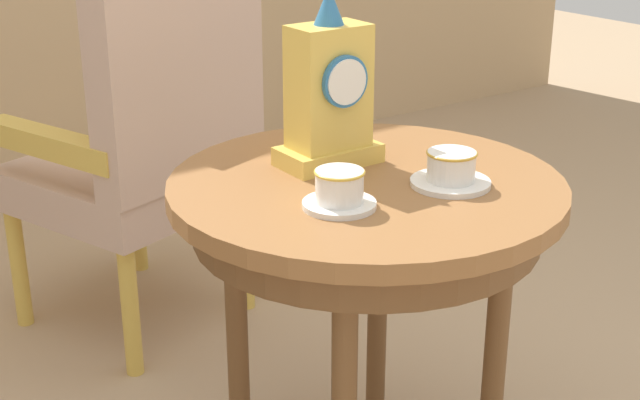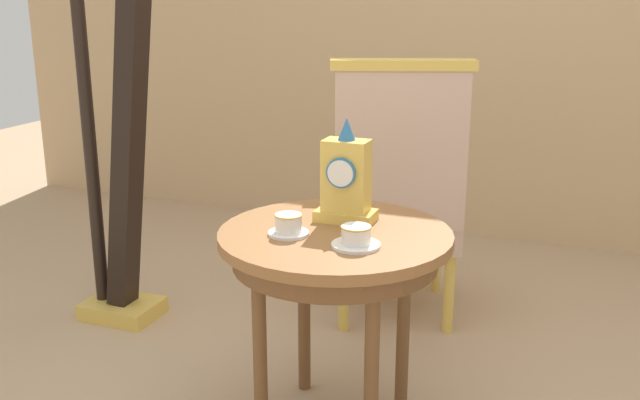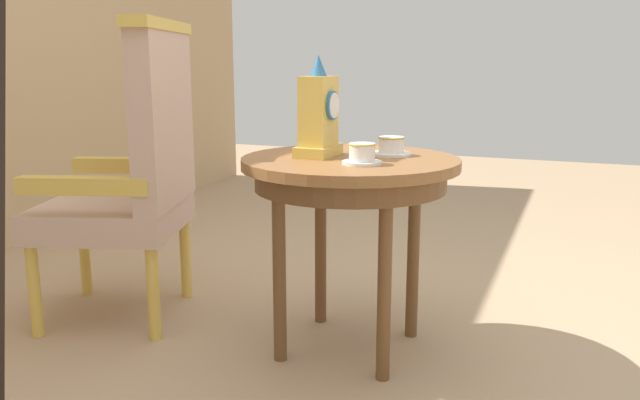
% 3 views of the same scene
% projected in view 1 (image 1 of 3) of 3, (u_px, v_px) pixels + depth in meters
% --- Properties ---
extents(side_table, '(0.73, 0.73, 0.68)m').
position_uv_depth(side_table, '(366.00, 219.00, 1.68)').
color(side_table, brown).
rests_on(side_table, ground).
extents(teacup_left, '(0.13, 0.13, 0.07)m').
position_uv_depth(teacup_left, '(339.00, 190.00, 1.51)').
color(teacup_left, white).
rests_on(teacup_left, side_table).
extents(teacup_right, '(0.14, 0.14, 0.06)m').
position_uv_depth(teacup_right, '(451.00, 170.00, 1.61)').
color(teacup_right, white).
rests_on(teacup_right, side_table).
extents(mantel_clock, '(0.19, 0.11, 0.34)m').
position_uv_depth(mantel_clock, '(329.00, 95.00, 1.69)').
color(mantel_clock, gold).
rests_on(mantel_clock, side_table).
extents(armchair, '(0.68, 0.68, 1.14)m').
position_uv_depth(armchair, '(150.00, 121.00, 2.32)').
color(armchair, '#CCA893').
rests_on(armchair, ground).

